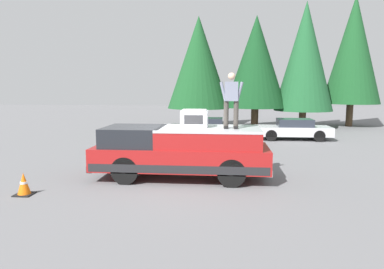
{
  "coord_description": "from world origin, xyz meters",
  "views": [
    {
      "loc": [
        -10.64,
        -1.59,
        2.9
      ],
      "look_at": [
        0.68,
        -0.49,
        1.35
      ],
      "focal_mm": 32.44,
      "sensor_mm": 36.0,
      "label": 1
    }
  ],
  "objects": [
    {
      "name": "traffic_cone",
      "position": [
        -2.0,
        3.83,
        0.29
      ],
      "size": [
        0.47,
        0.47,
        0.62
      ],
      "color": "black",
      "rests_on": "ground"
    },
    {
      "name": "parked_car_black",
      "position": [
        9.18,
        -0.41,
        0.58
      ],
      "size": [
        1.64,
        4.1,
        1.16
      ],
      "color": "black",
      "rests_on": "ground"
    },
    {
      "name": "conifer_center_left",
      "position": [
        14.51,
        -3.69,
        4.67
      ],
      "size": [
        4.32,
        4.32,
        7.89
      ],
      "color": "#4C3826",
      "rests_on": "ground"
    },
    {
      "name": "pickup_truck",
      "position": [
        0.18,
        -0.2,
        0.87
      ],
      "size": [
        2.01,
        5.54,
        1.65
      ],
      "color": "maroon",
      "rests_on": "ground"
    },
    {
      "name": "ground_plane",
      "position": [
        0.0,
        0.0,
        0.0
      ],
      "size": [
        90.0,
        90.0,
        0.0
      ],
      "primitive_type": "plane",
      "color": "slate"
    },
    {
      "name": "conifer_center_right",
      "position": [
        14.73,
        0.38,
        4.66
      ],
      "size": [
        4.51,
        4.51,
        7.95
      ],
      "color": "#4C3826",
      "rests_on": "ground"
    },
    {
      "name": "person_on_truck_bed",
      "position": [
        -0.04,
        -1.76,
        2.55
      ],
      "size": [
        0.29,
        0.72,
        1.69
      ],
      "color": "#423D38",
      "rests_on": "pickup_truck"
    },
    {
      "name": "conifer_left",
      "position": [
        14.62,
        -7.06,
        5.02
      ],
      "size": [
        4.04,
        4.04,
        8.79
      ],
      "color": "#4C3826",
      "rests_on": "ground"
    },
    {
      "name": "parked_car_silver",
      "position": [
        9.08,
        -5.38,
        0.58
      ],
      "size": [
        1.64,
        4.1,
        1.16
      ],
      "color": "silver",
      "rests_on": "ground"
    },
    {
      "name": "conifer_far_left",
      "position": [
        16.29,
        -10.85,
        5.61
      ],
      "size": [
        4.06,
        4.06,
        9.54
      ],
      "color": "#4C3826",
      "rests_on": "ground"
    },
    {
      "name": "compressor_unit",
      "position": [
        0.31,
        -0.61,
        1.93
      ],
      "size": [
        0.65,
        0.84,
        0.56
      ],
      "color": "silver",
      "rests_on": "pickup_truck"
    }
  ]
}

